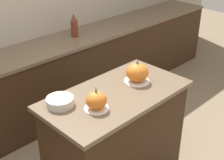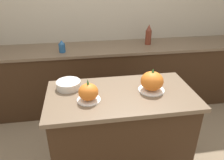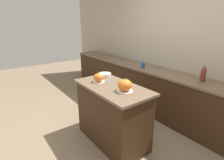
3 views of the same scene
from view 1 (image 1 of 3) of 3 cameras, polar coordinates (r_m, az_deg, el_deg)
The scene contains 7 objects.
wall_back at distance 3.58m, azimuth -18.46°, elevation 11.59°, with size 8.00×0.06×2.50m.
kitchen_island at distance 2.72m, azimuth 0.75°, elevation -10.82°, with size 1.21×0.64×0.93m.
back_counter at distance 3.60m, azimuth -14.13°, elevation -1.54°, with size 6.00×0.60×0.90m.
pumpkin_cake_left at distance 2.23m, azimuth -2.89°, elevation -3.82°, with size 0.18×0.18×0.18m.
pumpkin_cake_right at distance 2.60m, azimuth 4.61°, elevation 1.32°, with size 0.22×0.22×0.20m.
bottle_tall at distance 3.72m, azimuth -6.92°, elevation 9.84°, with size 0.08×0.08×0.28m.
mixing_bowl at distance 2.32m, azimuth -9.47°, elevation -3.92°, with size 0.21×0.21×0.06m.
Camera 1 is at (-1.52, -1.49, 2.16)m, focal length 50.00 mm.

